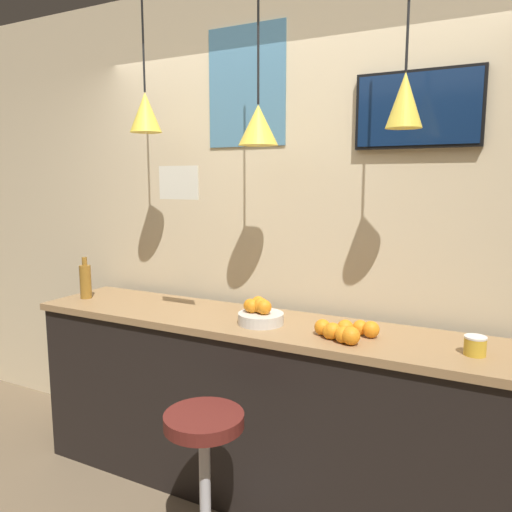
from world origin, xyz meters
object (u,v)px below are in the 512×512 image
Objects in this scene: fruit_bowl at (260,313)px; mounted_tv at (418,109)px; bar_stool at (205,466)px; juice_bottle at (85,281)px; spread_jar at (475,346)px.

fruit_bowl is 1.30m from mounted_tv.
fruit_bowl is 0.39× the size of mounted_tv.
bar_stool is 0.79m from fruit_bowl.
juice_bottle is 0.43× the size of mounted_tv.
bar_stool is 1.20× the size of mounted_tv.
spread_jar reaches higher than bar_stool.
juice_bottle is (-1.27, 0.58, 0.60)m from bar_stool.
spread_jar is at bearing -0.00° from juice_bottle.
mounted_tv is at bearing 28.96° from fruit_bowl.
bar_stool is at bearing -150.46° from spread_jar.
spread_jar is 1.17m from mounted_tv.
mounted_tv is (-0.35, 0.38, 1.05)m from spread_jar.
bar_stool is 2.81× the size of juice_bottle.
spread_jar is (2.28, -0.00, -0.07)m from juice_bottle.
bar_stool is at bearing -24.42° from juice_bottle.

